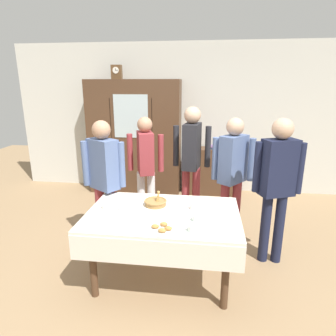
% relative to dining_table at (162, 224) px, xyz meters
% --- Properties ---
extents(ground_plane, '(12.00, 12.00, 0.00)m').
position_rel_dining_table_xyz_m(ground_plane, '(0.00, 0.23, -0.64)').
color(ground_plane, '#997A56').
rests_on(ground_plane, ground).
extents(back_wall, '(6.40, 0.10, 2.70)m').
position_rel_dining_table_xyz_m(back_wall, '(0.00, 2.88, 0.71)').
color(back_wall, silver).
rests_on(back_wall, ground).
extents(dining_table, '(1.52, 1.00, 0.75)m').
position_rel_dining_table_xyz_m(dining_table, '(0.00, 0.00, 0.00)').
color(dining_table, '#4C3321').
rests_on(dining_table, ground).
extents(wall_cabinet, '(1.67, 0.46, 2.06)m').
position_rel_dining_table_xyz_m(wall_cabinet, '(-0.90, 2.59, 0.38)').
color(wall_cabinet, '#4C3321').
rests_on(wall_cabinet, ground).
extents(mantel_clock, '(0.18, 0.11, 0.24)m').
position_rel_dining_table_xyz_m(mantel_clock, '(-1.19, 2.59, 1.53)').
color(mantel_clock, brown).
rests_on(mantel_clock, wall_cabinet).
extents(bookshelf_low, '(0.97, 0.35, 0.86)m').
position_rel_dining_table_xyz_m(bookshelf_low, '(0.57, 2.64, -0.22)').
color(bookshelf_low, '#4C3321').
rests_on(bookshelf_low, ground).
extents(book_stack, '(0.18, 0.22, 0.05)m').
position_rel_dining_table_xyz_m(book_stack, '(0.57, 2.64, 0.24)').
color(book_stack, '#2D5184').
rests_on(book_stack, bookshelf_low).
extents(tea_cup_front_edge, '(0.13, 0.13, 0.06)m').
position_rel_dining_table_xyz_m(tea_cup_front_edge, '(0.34, -0.11, 0.14)').
color(tea_cup_front_edge, silver).
rests_on(tea_cup_front_edge, dining_table).
extents(tea_cup_far_right, '(0.13, 0.13, 0.06)m').
position_rel_dining_table_xyz_m(tea_cup_far_right, '(-0.59, 0.04, 0.14)').
color(tea_cup_far_right, white).
rests_on(tea_cup_far_right, dining_table).
extents(tea_cup_near_left, '(0.13, 0.13, 0.06)m').
position_rel_dining_table_xyz_m(tea_cup_near_left, '(0.30, 0.14, 0.14)').
color(tea_cup_near_left, white).
rests_on(tea_cup_near_left, dining_table).
extents(tea_cup_back_edge, '(0.13, 0.13, 0.06)m').
position_rel_dining_table_xyz_m(tea_cup_back_edge, '(-0.40, 0.01, 0.14)').
color(tea_cup_back_edge, white).
rests_on(tea_cup_back_edge, dining_table).
extents(tea_cup_near_right, '(0.13, 0.13, 0.06)m').
position_rel_dining_table_xyz_m(tea_cup_near_right, '(0.31, -0.32, 0.14)').
color(tea_cup_near_right, silver).
rests_on(tea_cup_near_right, dining_table).
extents(bread_basket, '(0.24, 0.24, 0.16)m').
position_rel_dining_table_xyz_m(bread_basket, '(-0.10, 0.21, 0.14)').
color(bread_basket, '#9E7542').
rests_on(bread_basket, dining_table).
extents(pastry_plate, '(0.28, 0.28, 0.05)m').
position_rel_dining_table_xyz_m(pastry_plate, '(0.05, -0.33, 0.12)').
color(pastry_plate, white).
rests_on(pastry_plate, dining_table).
extents(spoon_center, '(0.12, 0.02, 0.01)m').
position_rel_dining_table_xyz_m(spoon_center, '(-0.19, -0.02, 0.11)').
color(spoon_center, silver).
rests_on(spoon_center, dining_table).
extents(spoon_mid_right, '(0.12, 0.02, 0.01)m').
position_rel_dining_table_xyz_m(spoon_mid_right, '(-0.27, -0.27, 0.11)').
color(spoon_mid_right, silver).
rests_on(spoon_mid_right, dining_table).
extents(person_by_cabinet, '(0.52, 0.41, 1.60)m').
position_rel_dining_table_xyz_m(person_by_cabinet, '(0.75, 0.97, 0.33)').
color(person_by_cabinet, '#933338').
rests_on(person_by_cabinet, ground).
extents(person_near_right_end, '(0.52, 0.41, 1.56)m').
position_rel_dining_table_xyz_m(person_near_right_end, '(-0.43, 1.30, 0.30)').
color(person_near_right_end, silver).
rests_on(person_near_right_end, ground).
extents(person_behind_table_right, '(0.52, 0.37, 1.60)m').
position_rel_dining_table_xyz_m(person_behind_table_right, '(-0.78, 0.55, 0.32)').
color(person_behind_table_right, '#933338').
rests_on(person_behind_table_right, ground).
extents(person_behind_table_left, '(0.52, 0.32, 1.66)m').
position_rel_dining_table_xyz_m(person_behind_table_left, '(1.18, 0.51, 0.37)').
color(person_behind_table_left, '#191E38').
rests_on(person_behind_table_left, ground).
extents(person_beside_shelf, '(0.52, 0.39, 1.70)m').
position_rel_dining_table_xyz_m(person_beside_shelf, '(0.21, 1.36, 0.39)').
color(person_beside_shelf, '#933338').
rests_on(person_beside_shelf, ground).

